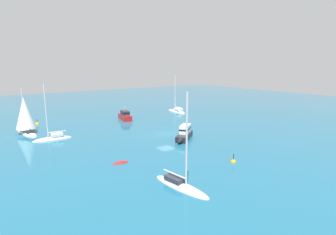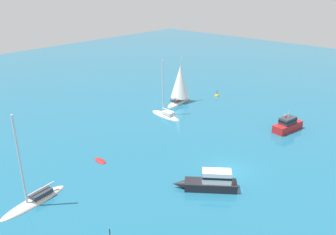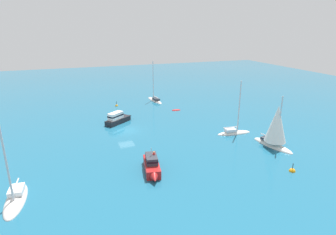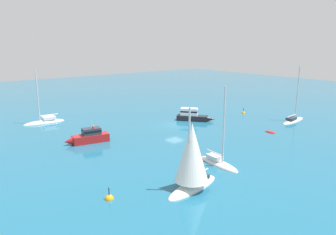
{
  "view_description": "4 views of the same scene",
  "coord_description": "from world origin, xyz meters",
  "px_view_note": "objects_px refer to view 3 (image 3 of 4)",
  "views": [
    {
      "loc": [
        25.33,
        35.89,
        11.38
      ],
      "look_at": [
        -0.19,
        0.37,
        2.79
      ],
      "focal_mm": 29.21,
      "sensor_mm": 36.0,
      "label": 1
    },
    {
      "loc": [
        -17.36,
        29.21,
        19.58
      ],
      "look_at": [
        12.32,
        -3.65,
        1.85
      ],
      "focal_mm": 37.71,
      "sensor_mm": 36.0,
      "label": 2
    },
    {
      "loc": [
        -8.28,
        -43.43,
        16.5
      ],
      "look_at": [
        6.91,
        -1.51,
        1.96
      ],
      "focal_mm": 30.04,
      "sensor_mm": 36.0,
      "label": 3
    },
    {
      "loc": [
        38.6,
        -32.29,
        12.9
      ],
      "look_at": [
        0.88,
        -2.08,
        1.68
      ],
      "focal_mm": 34.91,
      "sensor_mm": 36.0,
      "label": 4
    }
  ],
  "objects_px": {
    "ketch": "(16,199)",
    "sloop": "(276,129)",
    "sailboat_1": "(234,132)",
    "channel_buoy": "(292,171)",
    "launch": "(152,166)",
    "mooring_buoy": "(117,106)",
    "sailboat": "(155,100)",
    "motor_cruiser": "(118,118)",
    "skiff": "(176,110)"
  },
  "relations": [
    {
      "from": "ketch",
      "to": "sloop",
      "type": "xyz_separation_m",
      "value": [
        33.05,
        2.08,
        2.55
      ]
    },
    {
      "from": "sailboat_1",
      "to": "channel_buoy",
      "type": "xyz_separation_m",
      "value": [
        -0.26,
        -13.11,
        -0.21
      ]
    },
    {
      "from": "launch",
      "to": "sailboat_1",
      "type": "height_order",
      "value": "sailboat_1"
    },
    {
      "from": "ketch",
      "to": "mooring_buoy",
      "type": "height_order",
      "value": "ketch"
    },
    {
      "from": "sloop",
      "to": "mooring_buoy",
      "type": "bearing_deg",
      "value": -159.83
    },
    {
      "from": "channel_buoy",
      "to": "sailboat",
      "type": "bearing_deg",
      "value": 98.29
    },
    {
      "from": "sailboat",
      "to": "channel_buoy",
      "type": "distance_m",
      "value": 37.87
    },
    {
      "from": "launch",
      "to": "motor_cruiser",
      "type": "xyz_separation_m",
      "value": [
        -0.59,
        19.02,
        0.05
      ]
    },
    {
      "from": "mooring_buoy",
      "to": "sailboat",
      "type": "bearing_deg",
      "value": 9.48
    },
    {
      "from": "motor_cruiser",
      "to": "sailboat",
      "type": "xyz_separation_m",
      "value": [
        10.87,
        12.81,
        -0.64
      ]
    },
    {
      "from": "channel_buoy",
      "to": "sloop",
      "type": "bearing_deg",
      "value": 66.89
    },
    {
      "from": "sailboat",
      "to": "mooring_buoy",
      "type": "distance_m",
      "value": 9.29
    },
    {
      "from": "launch",
      "to": "skiff",
      "type": "distance_m",
      "value": 25.83
    },
    {
      "from": "ketch",
      "to": "sailboat_1",
      "type": "height_order",
      "value": "ketch"
    },
    {
      "from": "sloop",
      "to": "channel_buoy",
      "type": "xyz_separation_m",
      "value": [
        -2.89,
        -6.76,
        -2.72
      ]
    },
    {
      "from": "ketch",
      "to": "channel_buoy",
      "type": "xyz_separation_m",
      "value": [
        30.16,
        -4.68,
        -0.17
      ]
    },
    {
      "from": "sailboat",
      "to": "sloop",
      "type": "height_order",
      "value": "sailboat"
    },
    {
      "from": "motor_cruiser",
      "to": "sloop",
      "type": "bearing_deg",
      "value": -80.77
    },
    {
      "from": "skiff",
      "to": "ketch",
      "type": "bearing_deg",
      "value": 46.66
    },
    {
      "from": "launch",
      "to": "ketch",
      "type": "relative_size",
      "value": 0.64
    },
    {
      "from": "launch",
      "to": "channel_buoy",
      "type": "bearing_deg",
      "value": 80.57
    },
    {
      "from": "sloop",
      "to": "mooring_buoy",
      "type": "relative_size",
      "value": 5.96
    },
    {
      "from": "sailboat",
      "to": "sailboat_1",
      "type": "relative_size",
      "value": 1.05
    },
    {
      "from": "ketch",
      "to": "skiff",
      "type": "relative_size",
      "value": 4.74
    },
    {
      "from": "launch",
      "to": "sailboat",
      "type": "relative_size",
      "value": 0.63
    },
    {
      "from": "sailboat",
      "to": "ketch",
      "type": "distance_m",
      "value": 41.06
    },
    {
      "from": "launch",
      "to": "sloop",
      "type": "distance_m",
      "value": 18.76
    },
    {
      "from": "sailboat",
      "to": "channel_buoy",
      "type": "relative_size",
      "value": 6.66
    },
    {
      "from": "sailboat_1",
      "to": "channel_buoy",
      "type": "relative_size",
      "value": 6.35
    },
    {
      "from": "skiff",
      "to": "sailboat_1",
      "type": "xyz_separation_m",
      "value": [
        3.93,
        -15.36,
        0.22
      ]
    },
    {
      "from": "sailboat",
      "to": "sailboat_1",
      "type": "height_order",
      "value": "sailboat"
    },
    {
      "from": "launch",
      "to": "skiff",
      "type": "height_order",
      "value": "launch"
    },
    {
      "from": "skiff",
      "to": "sailboat_1",
      "type": "height_order",
      "value": "sailboat_1"
    },
    {
      "from": "launch",
      "to": "channel_buoy",
      "type": "xyz_separation_m",
      "value": [
        15.74,
        -5.65,
        -0.79
      ]
    },
    {
      "from": "sailboat",
      "to": "ketch",
      "type": "relative_size",
      "value": 1.02
    },
    {
      "from": "sailboat",
      "to": "sloop",
      "type": "distance_m",
      "value": 31.93
    },
    {
      "from": "sailboat",
      "to": "sloop",
      "type": "relative_size",
      "value": 1.17
    },
    {
      "from": "motor_cruiser",
      "to": "mooring_buoy",
      "type": "xyz_separation_m",
      "value": [
        1.71,
        11.28,
        -0.84
      ]
    },
    {
      "from": "sailboat",
      "to": "ketch",
      "type": "height_order",
      "value": "sailboat"
    },
    {
      "from": "motor_cruiser",
      "to": "sloop",
      "type": "distance_m",
      "value": 26.34
    },
    {
      "from": "skiff",
      "to": "mooring_buoy",
      "type": "height_order",
      "value": "mooring_buoy"
    },
    {
      "from": "sailboat",
      "to": "sailboat_1",
      "type": "distance_m",
      "value": 25.03
    },
    {
      "from": "skiff",
      "to": "channel_buoy",
      "type": "distance_m",
      "value": 28.7
    },
    {
      "from": "sailboat",
      "to": "mooring_buoy",
      "type": "xyz_separation_m",
      "value": [
        -9.16,
        -1.53,
        -0.2
      ]
    },
    {
      "from": "channel_buoy",
      "to": "mooring_buoy",
      "type": "distance_m",
      "value": 38.81
    },
    {
      "from": "motor_cruiser",
      "to": "channel_buoy",
      "type": "distance_m",
      "value": 29.6
    },
    {
      "from": "motor_cruiser",
      "to": "ketch",
      "type": "relative_size",
      "value": 0.63
    },
    {
      "from": "mooring_buoy",
      "to": "sailboat_1",
      "type": "bearing_deg",
      "value": -56.93
    },
    {
      "from": "skiff",
      "to": "mooring_buoy",
      "type": "distance_m",
      "value": 13.26
    },
    {
      "from": "launch",
      "to": "ketch",
      "type": "distance_m",
      "value": 14.47
    }
  ]
}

